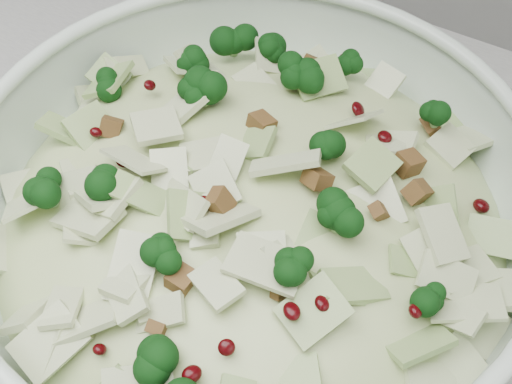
# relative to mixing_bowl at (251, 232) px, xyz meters

# --- Properties ---
(mixing_bowl) EXTENTS (0.46, 0.46, 0.15)m
(mixing_bowl) POSITION_rel_mixing_bowl_xyz_m (0.00, 0.00, 0.00)
(mixing_bowl) COLOR silver
(mixing_bowl) RESTS_ON counter
(salad) EXTENTS (0.38, 0.38, 0.15)m
(salad) POSITION_rel_mixing_bowl_xyz_m (-0.00, -0.00, 0.02)
(salad) COLOR #C3D390
(salad) RESTS_ON mixing_bowl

